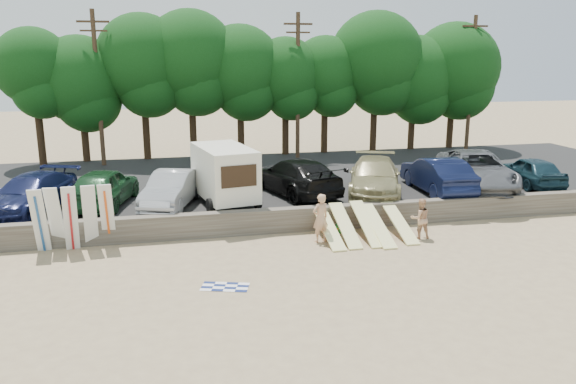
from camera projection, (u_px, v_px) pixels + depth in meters
name	position (u px, v px, depth m)	size (l,w,h in m)	color
ground	(345.00, 253.00, 20.92)	(120.00, 120.00, 0.00)	tan
seawall	(323.00, 217.00, 23.64)	(44.00, 0.50, 1.00)	#6B6356
parking_lot	(285.00, 182.00, 30.79)	(44.00, 14.50, 0.70)	#282828
treeline	(281.00, 67.00, 36.29)	(32.55, 6.31, 9.35)	#382616
utility_poles	(298.00, 83.00, 35.21)	(25.80, 0.26, 9.00)	#473321
box_trailer	(224.00, 172.00, 24.69)	(2.89, 4.33, 2.57)	silver
car_0	(31.00, 194.00, 23.65)	(2.18, 5.36, 1.55)	#11173D
car_1	(104.00, 187.00, 24.59)	(1.99, 4.95, 1.69)	#163D1F
car_2	(172.00, 189.00, 24.49)	(1.61, 4.63, 1.53)	#AAABAF
car_3	(295.00, 176.00, 26.63)	(2.39, 5.87, 1.70)	black
car_4	(375.00, 177.00, 26.67)	(2.33, 5.74, 1.67)	#968E5F
car_5	(437.00, 175.00, 27.02)	(1.80, 5.18, 1.71)	#0E1433
car_6	(476.00, 170.00, 27.82)	(3.01, 6.52, 1.81)	#57585C
car_7	(531.00, 171.00, 28.35)	(1.77, 4.39, 1.50)	#152F3A
surfboard_upright_0	(39.00, 221.00, 20.53)	(0.50, 0.06, 2.60)	silver
surfboard_upright_1	(55.00, 218.00, 20.84)	(0.50, 0.06, 2.60)	silver
surfboard_upright_2	(71.00, 219.00, 20.76)	(0.50, 0.06, 2.60)	silver
surfboard_upright_3	(90.00, 216.00, 21.07)	(0.50, 0.06, 2.60)	silver
surfboard_upright_4	(107.00, 215.00, 21.27)	(0.50, 0.06, 2.60)	silver
surfboard_low_0	(329.00, 229.00, 22.23)	(0.56, 3.00, 0.07)	#F7F19B
surfboard_low_1	(345.00, 225.00, 22.37)	(0.56, 3.00, 0.07)	#F7F19B
surfboard_low_2	(367.00, 223.00, 22.51)	(0.56, 3.00, 0.07)	#F7F19B
surfboard_low_3	(378.00, 225.00, 22.43)	(0.56, 3.00, 0.07)	#F7F19B
surfboard_low_4	(399.00, 223.00, 22.89)	(0.56, 3.00, 0.07)	#F7F19B
beachgoer_a	(320.00, 218.00, 21.91)	(0.71, 0.46, 1.94)	tan
beachgoer_b	(420.00, 218.00, 22.39)	(0.80, 0.62, 1.64)	tan
cooler	(341.00, 228.00, 23.28)	(0.38, 0.30, 0.32)	green
gear_bag	(334.00, 230.00, 23.23)	(0.30, 0.25, 0.22)	orange
beach_towel	(225.00, 287.00, 17.82)	(1.50, 1.50, 0.00)	white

